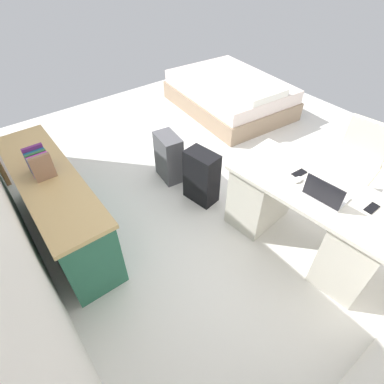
% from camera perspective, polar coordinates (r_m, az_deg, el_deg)
% --- Properties ---
extents(ground_plane, '(5.68, 5.68, 0.00)m').
position_cam_1_polar(ground_plane, '(3.86, 4.30, 3.39)').
color(ground_plane, silver).
extents(desk, '(1.50, 0.80, 0.74)m').
position_cam_1_polar(desk, '(2.97, 20.38, -4.25)').
color(desk, silver).
rests_on(desk, ground_plane).
extents(office_chair, '(0.53, 0.53, 0.94)m').
position_cam_1_polar(office_chair, '(3.64, 27.64, 3.59)').
color(office_chair, black).
rests_on(office_chair, ground_plane).
extents(credenza, '(1.80, 0.48, 0.75)m').
position_cam_1_polar(credenza, '(3.17, -23.77, -2.33)').
color(credenza, '#28664C').
rests_on(credenza, ground_plane).
extents(bed, '(2.00, 1.54, 0.58)m').
position_cam_1_polar(bed, '(5.25, 7.10, 17.67)').
color(bed, gray).
rests_on(bed, ground_plane).
extents(suitcase_black, '(0.39, 0.28, 0.62)m').
position_cam_1_polar(suitcase_black, '(3.32, 1.78, 2.83)').
color(suitcase_black, black).
rests_on(suitcase_black, ground_plane).
extents(suitcase_spare_grey, '(0.39, 0.26, 0.58)m').
position_cam_1_polar(suitcase_spare_grey, '(3.64, -4.37, 6.48)').
color(suitcase_spare_grey, '#4C4C51').
rests_on(suitcase_spare_grey, ground_plane).
extents(laptop, '(0.33, 0.25, 0.21)m').
position_cam_1_polar(laptop, '(2.63, 23.65, -0.35)').
color(laptop, '#B7B7BC').
rests_on(laptop, desk).
extents(computer_mouse, '(0.07, 0.11, 0.03)m').
position_cam_1_polar(computer_mouse, '(2.75, 19.27, 2.21)').
color(computer_mouse, white).
rests_on(computer_mouse, desk).
extents(cell_phone_near_laptop, '(0.07, 0.14, 0.01)m').
position_cam_1_polar(cell_phone_near_laptop, '(2.74, 30.63, -2.61)').
color(cell_phone_near_laptop, black).
rests_on(cell_phone_near_laptop, desk).
extents(cell_phone_by_mouse, '(0.07, 0.14, 0.01)m').
position_cam_1_polar(cell_phone_by_mouse, '(2.84, 19.46, 3.36)').
color(cell_phone_by_mouse, black).
rests_on(cell_phone_by_mouse, desk).
extents(book_row, '(0.23, 0.17, 0.23)m').
position_cam_1_polar(book_row, '(2.91, -26.63, 4.82)').
color(book_row, '#8B654D').
rests_on(book_row, credenza).
extents(figurine_small, '(0.08, 0.08, 0.11)m').
position_cam_1_polar(figurine_small, '(3.19, -27.91, 6.68)').
color(figurine_small, gold).
rests_on(figurine_small, credenza).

